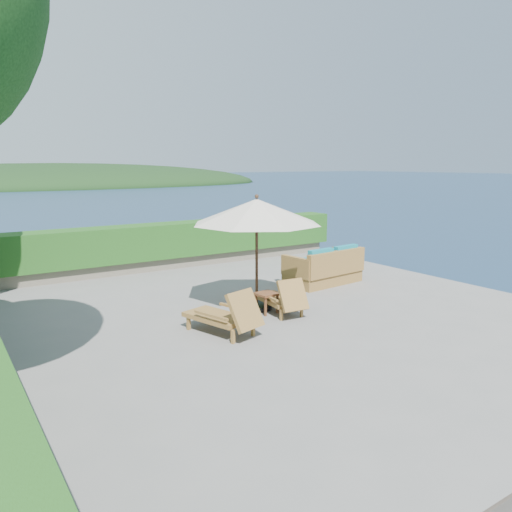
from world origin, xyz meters
TOP-DOWN VIEW (x-y plane):
  - ground at (0.00, 0.00)m, footprint 12.00×12.00m
  - foundation at (0.00, 0.00)m, footprint 12.00×12.00m
  - ocean at (0.00, 0.00)m, footprint 600.00×600.00m
  - offshore_island at (25.00, 140.00)m, footprint 126.00×57.60m
  - planter_wall_far at (0.00, 5.60)m, footprint 12.00×0.60m
  - hedge_far at (0.00, 5.60)m, footprint 12.40×0.90m
  - patio_umbrella at (0.11, 0.49)m, footprint 3.14×3.14m
  - lounge_left at (-1.27, -0.58)m, footprint 1.04×1.66m
  - lounge_right at (0.35, -0.10)m, footprint 0.71×1.45m
  - side_table at (0.12, 0.11)m, footprint 0.44×0.44m
  - wicker_loveseat at (2.87, 1.44)m, footprint 2.15×1.26m

SIDE VIEW (x-z plane):
  - offshore_island at x=25.00m, z-range -9.30..3.30m
  - ocean at x=0.00m, z-range -3.00..-3.00m
  - foundation at x=0.00m, z-range -3.05..-0.05m
  - ground at x=0.00m, z-range 0.00..0.00m
  - planter_wall_far at x=0.00m, z-range 0.00..0.36m
  - lounge_right at x=0.35m, z-range -0.07..0.75m
  - side_table at x=0.12m, z-range 0.14..0.58m
  - lounge_left at x=-1.27m, z-range -0.07..0.82m
  - wicker_loveseat at x=2.87m, z-range -0.11..0.89m
  - hedge_far at x=0.00m, z-range 0.35..1.35m
  - patio_umbrella at x=0.11m, z-range 0.85..3.33m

